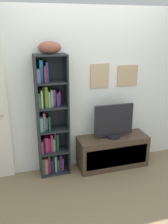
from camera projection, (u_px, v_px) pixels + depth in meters
name	position (u px, v px, depth m)	size (l,w,h in m)	color
ground	(117.00, 209.00, 2.96)	(5.20, 5.20, 0.04)	#7B6849
back_wall	(89.00, 91.00, 3.60)	(4.80, 0.08, 2.33)	silver
bookshelf	(50.00, 122.00, 3.44)	(0.43, 0.25, 1.72)	#202528
football	(50.00, 48.00, 3.09)	(0.30, 0.16, 0.16)	brown
tv_stand	(112.00, 151.00, 3.78)	(1.06, 0.39, 0.48)	#433325
television	(114.00, 122.00, 3.62)	(0.59, 0.22, 0.51)	black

